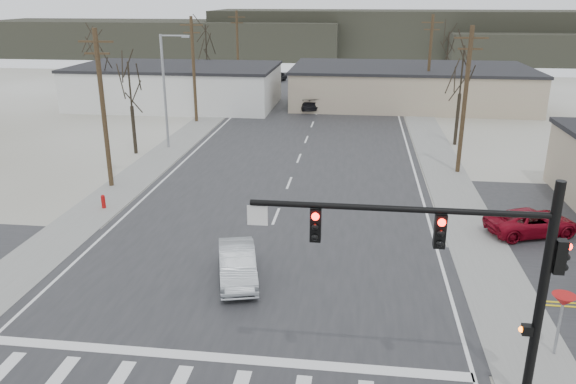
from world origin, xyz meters
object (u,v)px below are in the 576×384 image
at_px(sedan_crossing, 237,264).
at_px(car_far_a, 305,102).
at_px(fire_hydrant, 103,202).
at_px(car_far_b, 277,77).
at_px(car_parked_red, 532,222).
at_px(traffic_signal_mast, 476,263).

distance_m(sedan_crossing, car_far_a, 38.97).
bearing_deg(fire_hydrant, sedan_crossing, -38.16).
height_order(car_far_b, car_parked_red, car_parked_red).
bearing_deg(fire_hydrant, car_far_a, 74.33).
distance_m(traffic_signal_mast, sedan_crossing, 11.44).
xyz_separation_m(fire_hydrant, car_far_a, (8.81, 31.40, 0.42)).
relative_size(fire_hydrant, car_far_a, 0.15).
bearing_deg(traffic_signal_mast, fire_hydrant, 141.87).
bearing_deg(car_far_b, car_far_a, -52.45).
bearing_deg(car_far_a, traffic_signal_mast, 81.34).
xyz_separation_m(car_far_a, car_parked_red, (14.97, -32.16, -0.17)).
bearing_deg(traffic_signal_mast, car_far_b, 103.10).
bearing_deg(traffic_signal_mast, car_far_a, 101.51).
distance_m(fire_hydrant, sedan_crossing, 12.25).
distance_m(car_far_a, car_parked_red, 35.48).
xyz_separation_m(traffic_signal_mast, car_far_a, (-9.29, 45.60, -3.80)).
bearing_deg(car_far_b, fire_hydrant, -71.97).
height_order(car_far_a, car_far_b, car_far_a).
bearing_deg(car_parked_red, sedan_crossing, 97.49).
distance_m(fire_hydrant, car_parked_red, 23.79).
distance_m(sedan_crossing, car_parked_red, 15.69).
bearing_deg(car_parked_red, car_far_a, 6.78).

